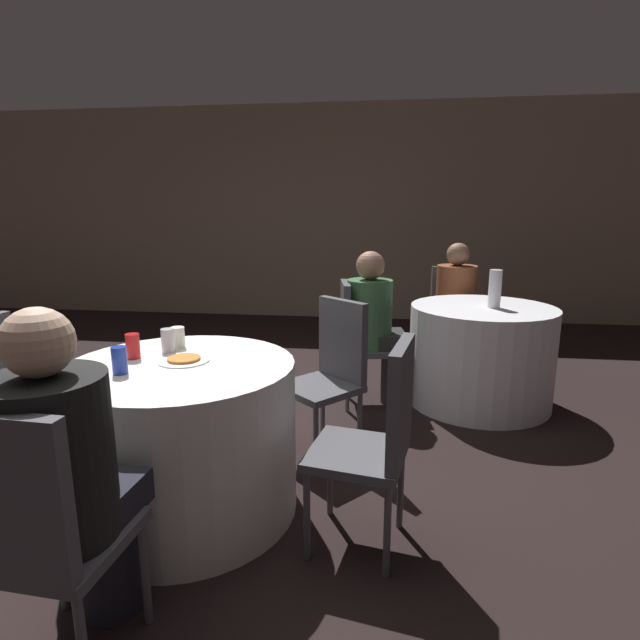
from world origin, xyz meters
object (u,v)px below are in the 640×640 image
chair_far_west (356,333)px  soda_can_blue (120,360)px  chair_near_south (35,525)px  pizza_plate_near (184,360)px  chair_near_west (3,393)px  chair_near_northeast (332,364)px  bottle_far (495,289)px  table_far (480,355)px  person_black_shirt (69,479)px  table_near (185,438)px  chair_far_north (452,308)px  person_floral_shirt (457,306)px  soda_can_silver (168,341)px  chair_near_east (380,430)px  soda_can_red (133,346)px  person_green_jacket (378,328)px

chair_far_west → soda_can_blue: bearing=-37.9°
chair_near_south → pizza_plate_near: bearing=90.0°
chair_near_west → chair_near_northeast: same height
bottle_far → table_far: bearing=152.7°
person_black_shirt → table_near: bearing=90.0°
chair_far_north → person_black_shirt: 3.76m
person_black_shirt → chair_far_west: bearing=74.4°
chair_near_west → chair_far_north: size_ratio=1.00×
person_floral_shirt → soda_can_silver: person_floral_shirt is taller
table_far → chair_far_west: size_ratio=1.14×
chair_near_south → chair_near_west: bearing=136.2°
chair_far_west → person_floral_shirt: size_ratio=0.80×
chair_near_west → soda_can_blue: chair_near_west is taller
chair_near_east → chair_far_north: (0.64, 2.77, 0.00)m
pizza_plate_near → soda_can_blue: bearing=-133.3°
person_floral_shirt → soda_can_red: size_ratio=9.57×
chair_near_northeast → bottle_far: bearing=-98.2°
person_floral_shirt → bottle_far: bearing=94.2°
pizza_plate_near → soda_can_silver: (-0.14, 0.13, 0.05)m
soda_can_blue → soda_can_red: bearing=104.1°
person_black_shirt → chair_near_south: bearing=-90.0°
soda_can_blue → bottle_far: 2.64m
person_black_shirt → soda_can_red: bearing=107.2°
table_near → person_green_jacket: (0.90, 1.53, 0.22)m
person_floral_shirt → chair_near_south: bearing=58.0°
table_far → soda_can_red: bearing=-140.5°
table_far → chair_far_west: chair_far_west is taller
table_far → soda_can_silver: 2.38m
chair_near_south → soda_can_silver: 1.16m
chair_far_north → pizza_plate_near: chair_far_north is taller
chair_near_northeast → chair_far_west: 0.80m
chair_near_northeast → soda_can_blue: chair_near_northeast is taller
person_black_shirt → person_green_jacket: bearing=71.1°
person_green_jacket → chair_near_south: bearing=-29.8°
soda_can_red → chair_far_west: bearing=55.6°
chair_near_west → chair_near_northeast: 1.74m
chair_near_south → person_floral_shirt: 3.77m
table_far → soda_can_silver: size_ratio=8.76×
chair_near_east → chair_near_south: same height
chair_near_south → person_green_jacket: bearing=72.2°
table_far → chair_far_west: (-0.94, -0.14, 0.18)m
chair_near_east → chair_near_northeast: size_ratio=1.00×
chair_near_east → soda_can_blue: 1.17m
chair_near_west → bottle_far: size_ratio=3.36×
chair_near_east → chair_near_west: size_ratio=1.00×
soda_can_red → soda_can_blue: size_ratio=1.00×
table_far → chair_far_west: 0.97m
table_near → chair_far_north: (1.58, 2.60, 0.18)m
person_floral_shirt → soda_can_red: person_floral_shirt is taller
person_floral_shirt → bottle_far: person_floral_shirt is taller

